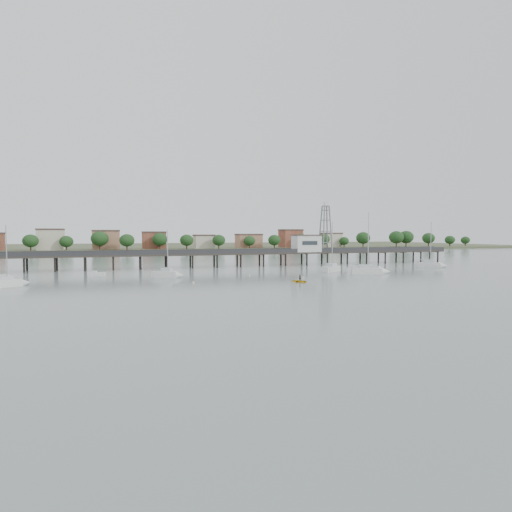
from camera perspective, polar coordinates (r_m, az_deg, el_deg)
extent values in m
plane|color=slate|center=(67.72, 9.09, -5.19)|extent=(500.00, 500.00, 0.00)
cube|color=#2D2823|center=(123.53, -3.84, 0.28)|extent=(150.00, 5.00, 0.50)
cube|color=#333335|center=(121.18, -3.56, 0.60)|extent=(150.00, 0.12, 1.10)
cube|color=#333335|center=(125.82, -4.12, 0.69)|extent=(150.00, 0.12, 1.10)
cylinder|color=black|center=(121.81, -3.61, -0.68)|extent=(0.50, 0.50, 4.40)
cylinder|color=black|center=(125.48, -4.06, -0.57)|extent=(0.50, 0.50, 4.40)
cylinder|color=black|center=(157.13, 23.08, -0.09)|extent=(0.50, 0.50, 4.40)
cylinder|color=black|center=(159.99, 22.18, -0.02)|extent=(0.50, 0.50, 4.40)
cube|color=silver|center=(131.95, 6.73, 1.63)|extent=(8.00, 5.00, 5.00)
cube|color=#4C3833|center=(131.91, 6.73, 2.78)|extent=(8.40, 5.40, 0.30)
cube|color=slate|center=(135.07, 9.27, 6.59)|extent=(1.80, 1.80, 0.30)
cube|color=silver|center=(135.12, 9.27, 6.91)|extent=(0.90, 0.90, 1.20)
cube|color=silver|center=(106.38, 14.43, -2.02)|extent=(7.68, 4.96, 1.65)
cone|color=silver|center=(107.54, 16.75, -2.00)|extent=(3.73, 3.60, 2.79)
cube|color=silver|center=(106.28, 14.44, -1.39)|extent=(3.74, 3.14, 0.75)
cylinder|color=#A5A8AA|center=(106.12, 14.75, 2.05)|extent=(0.18, 0.18, 13.44)
cylinder|color=#A5A8AA|center=(105.96, 13.82, -1.09)|extent=(3.99, 1.47, 0.12)
cube|color=silver|center=(132.01, 22.04, -1.18)|extent=(6.30, 5.71, 1.65)
cone|color=silver|center=(132.19, 23.71, -1.21)|extent=(3.50, 3.47, 2.39)
cube|color=silver|center=(131.94, 22.05, -0.68)|extent=(3.33, 3.20, 0.75)
cylinder|color=#A5A8AA|center=(131.74, 22.29, 1.67)|extent=(0.18, 0.18, 11.54)
cylinder|color=#A5A8AA|center=(131.88, 21.61, -0.43)|extent=(2.88, 2.34, 0.12)
cube|color=silver|center=(96.07, -11.87, -2.52)|extent=(5.21, 3.87, 1.65)
cone|color=silver|center=(95.08, -10.14, -2.56)|extent=(2.66, 2.60, 1.90)
cube|color=silver|center=(95.97, -11.87, -1.82)|extent=(2.62, 2.32, 0.75)
cylinder|color=#A5A8AA|center=(95.60, -11.71, 0.70)|extent=(0.18, 0.18, 9.15)
cylinder|color=#A5A8AA|center=(96.20, -12.33, -1.48)|extent=(2.60, 1.37, 0.12)
cube|color=silver|center=(89.22, -30.44, -3.29)|extent=(5.51, 4.57, 1.65)
cone|color=silver|center=(90.44, -28.49, -3.16)|extent=(2.94, 2.90, 2.04)
cube|color=silver|center=(89.11, -30.46, -2.54)|extent=(2.85, 2.64, 0.75)
cylinder|color=#A5A8AA|center=(88.95, -30.32, 0.41)|extent=(0.18, 0.18, 9.84)
cylinder|color=#A5A8AA|center=(88.76, -30.99, -2.21)|extent=(2.63, 1.77, 0.12)
cube|color=silver|center=(110.53, 10.01, -1.78)|extent=(6.26, 5.36, 1.65)
cone|color=silver|center=(113.89, 10.86, -1.65)|extent=(3.39, 3.35, 2.34)
cube|color=silver|center=(110.44, 10.02, -1.18)|extent=(3.26, 3.06, 0.75)
cylinder|color=#A5A8AA|center=(110.56, 10.14, 1.57)|extent=(0.18, 0.18, 11.26)
cylinder|color=#A5A8AA|center=(109.51, 9.79, -0.92)|extent=(2.94, 2.11, 0.12)
cube|color=silver|center=(102.93, -20.38, -2.35)|extent=(3.70, 2.32, 0.95)
cube|color=silver|center=(103.12, -20.79, -2.03)|extent=(1.42, 1.42, 0.57)
imported|color=yellow|center=(85.22, 5.88, -3.49)|extent=(2.13, 1.78, 3.05)
imported|color=black|center=(85.22, 5.88, -3.49)|extent=(0.48, 1.28, 0.31)
ellipsoid|color=beige|center=(121.15, 13.18, -1.59)|extent=(0.56, 0.56, 0.39)
ellipsoid|color=beige|center=(93.56, 6.31, -2.86)|extent=(0.56, 0.56, 0.39)
ellipsoid|color=beige|center=(96.93, -0.92, -2.64)|extent=(0.56, 0.56, 0.39)
ellipsoid|color=beige|center=(119.44, 23.09, -1.81)|extent=(0.56, 0.56, 0.39)
ellipsoid|color=beige|center=(84.15, -8.39, -3.53)|extent=(0.56, 0.56, 0.39)
cube|color=#475133|center=(306.15, -12.58, 1.22)|extent=(500.00, 170.00, 1.40)
cube|color=brown|center=(244.45, -25.69, 1.79)|extent=(13.00, 10.50, 9.00)
cube|color=brown|center=(242.51, -19.35, 1.91)|extent=(13.00, 10.50, 9.00)
cube|color=brown|center=(243.38, -13.45, 2.00)|extent=(13.00, 10.50, 9.00)
cube|color=brown|center=(247.37, -6.97, 2.07)|extent=(13.00, 10.50, 9.00)
cube|color=brown|center=(254.10, -0.99, 2.12)|extent=(13.00, 10.50, 9.00)
cube|color=brown|center=(263.44, 4.63, 2.14)|extent=(13.00, 10.50, 9.00)
cube|color=brown|center=(275.59, 10.00, 2.14)|extent=(13.00, 10.50, 9.00)
ellipsoid|color=#183515|center=(232.54, -10.74, 2.06)|extent=(8.00, 8.00, 6.80)
ellipsoid|color=#183515|center=(275.52, 14.85, 2.15)|extent=(8.00, 8.00, 6.80)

